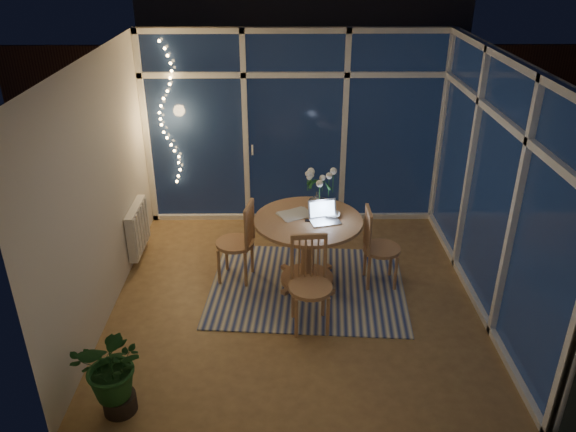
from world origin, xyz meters
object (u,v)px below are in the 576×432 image
object	(u,v)px
dining_table	(308,251)
chair_right	(382,247)
potted_plant	(115,375)
chair_front	(311,286)
flower_vase	(317,201)
laptop	(325,212)
chair_left	(235,241)

from	to	relation	value
dining_table	chair_right	distance (m)	0.83
chair_right	dining_table	bearing A→B (deg)	87.64
chair_right	potted_plant	distance (m)	3.14
chair_right	chair_front	world-z (taller)	chair_front
chair_front	flower_vase	world-z (taller)	flower_vase
chair_right	laptop	world-z (taller)	laptop
potted_plant	laptop	bearing A→B (deg)	45.67
chair_front	potted_plant	bearing A→B (deg)	-150.46
dining_table	chair_front	world-z (taller)	chair_front
dining_table	potted_plant	xyz separation A→B (m)	(-1.65, -1.95, -0.03)
dining_table	chair_front	size ratio (longest dim) A/B	1.20
flower_vase	potted_plant	xyz separation A→B (m)	(-1.76, -2.19, -0.54)
chair_front	laptop	world-z (taller)	laptop
laptop	dining_table	bearing A→B (deg)	144.17
chair_left	laptop	xyz separation A→B (m)	(1.00, -0.16, 0.44)
dining_table	flower_vase	distance (m)	0.58
potted_plant	chair_front	bearing A→B (deg)	34.21
dining_table	chair_front	xyz separation A→B (m)	(-0.01, -0.83, 0.09)
chair_front	flower_vase	size ratio (longest dim) A/B	4.74
flower_vase	chair_front	bearing A→B (deg)	-96.20
chair_left	chair_front	size ratio (longest dim) A/B	0.99
chair_right	laptop	size ratio (longest dim) A/B	3.04
laptop	chair_left	bearing A→B (deg)	157.20
laptop	potted_plant	size ratio (longest dim) A/B	0.41
dining_table	chair_front	distance (m)	0.83
chair_left	chair_front	distance (m)	1.23
chair_front	chair_right	bearing A→B (deg)	39.02
dining_table	laptop	world-z (taller)	laptop
chair_left	chair_right	size ratio (longest dim) A/B	1.03
dining_table	chair_left	size ratio (longest dim) A/B	1.21
potted_plant	flower_vase	bearing A→B (deg)	51.17
laptop	flower_vase	world-z (taller)	laptop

